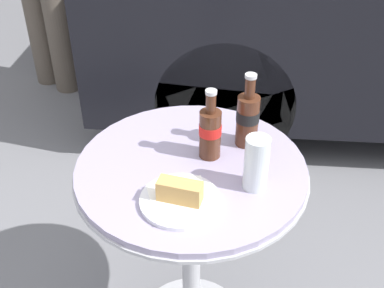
{
  "coord_description": "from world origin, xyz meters",
  "views": [
    {
      "loc": [
        0.09,
        -1.06,
        1.59
      ],
      "look_at": [
        0.0,
        0.03,
        0.8
      ],
      "focal_mm": 45.0,
      "sensor_mm": 36.0,
      "label": 1
    }
  ],
  "objects_px": {
    "bistro_table": "(191,214)",
    "lunch_plate_near": "(180,197)",
    "cola_bottle_left": "(210,131)",
    "cola_bottle_right": "(248,118)",
    "drinking_glass": "(256,165)"
  },
  "relations": [
    {
      "from": "cola_bottle_left",
      "to": "drinking_glass",
      "type": "bearing_deg",
      "value": -45.42
    },
    {
      "from": "cola_bottle_left",
      "to": "cola_bottle_right",
      "type": "distance_m",
      "value": 0.13
    },
    {
      "from": "bistro_table",
      "to": "cola_bottle_right",
      "type": "height_order",
      "value": "cola_bottle_right"
    },
    {
      "from": "drinking_glass",
      "to": "bistro_table",
      "type": "bearing_deg",
      "value": 156.62
    },
    {
      "from": "bistro_table",
      "to": "lunch_plate_near",
      "type": "height_order",
      "value": "lunch_plate_near"
    },
    {
      "from": "cola_bottle_left",
      "to": "lunch_plate_near",
      "type": "distance_m",
      "value": 0.23
    },
    {
      "from": "bistro_table",
      "to": "cola_bottle_right",
      "type": "distance_m",
      "value": 0.34
    },
    {
      "from": "drinking_glass",
      "to": "lunch_plate_near",
      "type": "distance_m",
      "value": 0.21
    },
    {
      "from": "drinking_glass",
      "to": "lunch_plate_near",
      "type": "height_order",
      "value": "drinking_glass"
    },
    {
      "from": "cola_bottle_left",
      "to": "drinking_glass",
      "type": "relative_size",
      "value": 1.39
    },
    {
      "from": "bistro_table",
      "to": "drinking_glass",
      "type": "relative_size",
      "value": 4.94
    },
    {
      "from": "cola_bottle_left",
      "to": "lunch_plate_near",
      "type": "xyz_separation_m",
      "value": [
        -0.06,
        -0.21,
        -0.07
      ]
    },
    {
      "from": "bistro_table",
      "to": "lunch_plate_near",
      "type": "xyz_separation_m",
      "value": [
        -0.01,
        -0.16,
        0.21
      ]
    },
    {
      "from": "drinking_glass",
      "to": "lunch_plate_near",
      "type": "relative_size",
      "value": 0.73
    },
    {
      "from": "bistro_table",
      "to": "cola_bottle_left",
      "type": "bearing_deg",
      "value": 46.45
    }
  ]
}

